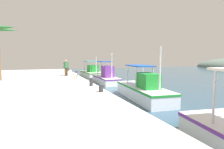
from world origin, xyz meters
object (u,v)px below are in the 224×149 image
object	(u,v)px
fishing_boat_third	(143,90)
mooring_bollard_fourth	(101,88)
mooring_bollard_second	(76,74)
mooring_bollard_third	(91,82)
mooring_bollard_nearest	(68,69)
fishing_boat_second	(106,78)
fisherman_standing	(66,67)
fishing_boat_nearest	(92,73)
pelican	(74,74)

from	to	relation	value
fishing_boat_third	mooring_bollard_fourth	xyz separation A→B (m)	(0.58, -3.12, 0.38)
mooring_bollard_second	mooring_bollard_third	bearing A→B (deg)	0.00
mooring_bollard_nearest	fishing_boat_third	bearing A→B (deg)	11.23
mooring_bollard_second	fishing_boat_second	bearing A→B (deg)	82.75
mooring_bollard_third	fishing_boat_third	bearing A→B (deg)	59.20
mooring_bollard_nearest	mooring_bollard_third	bearing A→B (deg)	0.00
fisherman_standing	mooring_bollard_nearest	distance (m)	6.51
fishing_boat_nearest	mooring_bollard_third	bearing A→B (deg)	-14.08
pelican	mooring_bollard_second	size ratio (longest dim) A/B	1.76
mooring_bollard_fourth	fishing_boat_nearest	bearing A→B (deg)	168.10
fishing_boat_nearest	mooring_bollard_second	size ratio (longest dim) A/B	9.93
fishing_boat_nearest	fisherman_standing	bearing A→B (deg)	-37.56
mooring_bollard_second	mooring_bollard_fourth	distance (m)	8.85
fisherman_standing	mooring_bollard_third	bearing A→B (deg)	7.06
fishing_boat_second	pelican	size ratio (longest dim) A/B	5.35
fishing_boat_third	pelican	xyz separation A→B (m)	(-6.47, -3.65, 0.57)
pelican	fisherman_standing	distance (m)	2.89
fisherman_standing	pelican	bearing A→B (deg)	7.77
mooring_bollard_nearest	mooring_bollard_third	world-z (taller)	mooring_bollard_third
mooring_bollard_fourth	fisherman_standing	bearing A→B (deg)	-174.67
fishing_boat_nearest	mooring_bollard_nearest	world-z (taller)	fishing_boat_nearest
fishing_boat_second	fishing_boat_nearest	bearing A→B (deg)	178.93
fisherman_standing	mooring_bollard_nearest	xyz separation A→B (m)	(-6.41, 0.92, -0.68)
fisherman_standing	mooring_bollard_fourth	xyz separation A→B (m)	(9.86, 0.92, -0.73)
pelican	mooring_bollard_fourth	size ratio (longest dim) A/B	2.32
fishing_boat_second	mooring_bollard_fourth	xyz separation A→B (m)	(8.46, -3.08, 0.39)
fishing_boat_third	pelican	world-z (taller)	fishing_boat_third
pelican	mooring_bollard_third	size ratio (longest dim) A/B	1.76
fishing_boat_nearest	mooring_bollard_nearest	distance (m)	3.41
mooring_bollard_third	fishing_boat_nearest	bearing A→B (deg)	165.92
fishing_boat_third	mooring_bollard_nearest	world-z (taller)	fishing_boat_third
fishing_boat_nearest	mooring_bollard_third	xyz separation A→B (m)	(12.80, -3.21, 0.50)
fishing_boat_nearest	fishing_boat_third	xyz separation A→B (m)	(14.65, -0.10, 0.06)
mooring_bollard_second	fisherman_standing	bearing A→B (deg)	-137.67
mooring_bollard_nearest	pelican	bearing A→B (deg)	-3.33
fishing_boat_second	mooring_bollard_nearest	xyz separation A→B (m)	(-7.81, -3.08, 0.45)
fishing_boat_second	mooring_bollard_fourth	world-z (taller)	fishing_boat_second
fishing_boat_nearest	mooring_bollard_fourth	world-z (taller)	fishing_boat_nearest
fishing_boat_second	mooring_bollard_nearest	size ratio (longest dim) A/B	9.81
fishing_boat_second	pelican	distance (m)	3.93
mooring_bollard_nearest	mooring_bollard_second	distance (m)	7.42
fishing_boat_second	fishing_boat_third	size ratio (longest dim) A/B	0.86
fishing_boat_third	mooring_bollard_nearest	distance (m)	16.00
fishing_boat_second	mooring_bollard_nearest	world-z (taller)	fishing_boat_second
mooring_bollard_third	mooring_bollard_second	bearing A→B (deg)	-180.00
mooring_bollard_nearest	mooring_bollard_fourth	distance (m)	16.27
fishing_boat_nearest	pelican	bearing A→B (deg)	-24.60
fisherman_standing	mooring_bollard_third	xyz separation A→B (m)	(7.43, 0.92, -0.67)
fishing_boat_nearest	fisherman_standing	world-z (taller)	fishing_boat_nearest
fishing_boat_nearest	fishing_boat_second	size ratio (longest dim) A/B	1.05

